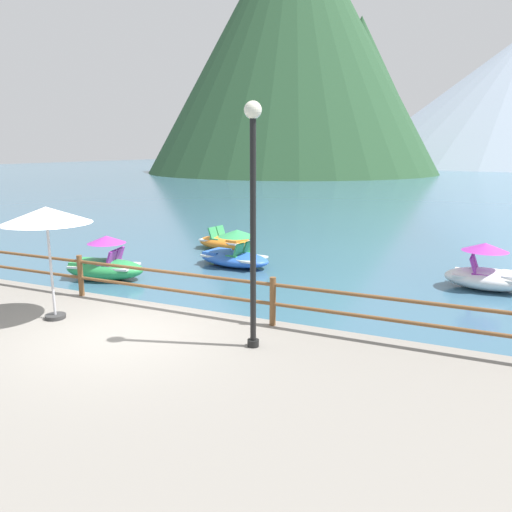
% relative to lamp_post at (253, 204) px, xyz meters
% --- Properties ---
extents(ground_plane, '(200.00, 200.00, 0.00)m').
position_rel_lamp_post_xyz_m(ground_plane, '(-2.47, 39.55, -2.84)').
color(ground_plane, '#38607A').
extents(promenade_dock, '(28.00, 8.00, 0.40)m').
position_rel_lamp_post_xyz_m(promenade_dock, '(-2.47, -2.65, -2.64)').
color(promenade_dock, gray).
rests_on(promenade_dock, ground).
extents(dock_railing, '(23.92, 0.12, 0.95)m').
position_rel_lamp_post_xyz_m(dock_railing, '(-2.47, 1.10, -1.86)').
color(dock_railing, brown).
rests_on(dock_railing, promenade_dock).
extents(lamp_post, '(0.28, 0.28, 4.05)m').
position_rel_lamp_post_xyz_m(lamp_post, '(0.00, 0.00, 0.00)').
color(lamp_post, black).
rests_on(lamp_post, promenade_dock).
extents(beach_umbrella, '(1.70, 1.70, 2.24)m').
position_rel_lamp_post_xyz_m(beach_umbrella, '(-4.20, -0.33, -0.39)').
color(beach_umbrella, '#B2B2B7').
rests_on(beach_umbrella, promenade_dock).
extents(pedal_boat_0, '(2.40, 1.51, 0.84)m').
position_rel_lamp_post_xyz_m(pedal_boat_0, '(-5.23, 8.88, -2.57)').
color(pedal_boat_0, orange).
rests_on(pedal_boat_0, ground).
extents(pedal_boat_1, '(2.22, 1.37, 1.26)m').
position_rel_lamp_post_xyz_m(pedal_boat_1, '(3.71, 7.03, -2.41)').
color(pedal_boat_1, white).
rests_on(pedal_boat_1, ground).
extents(pedal_boat_2, '(2.56, 1.62, 1.28)m').
position_rel_lamp_post_xyz_m(pedal_boat_2, '(-6.40, 3.65, -2.42)').
color(pedal_boat_2, green).
rests_on(pedal_boat_2, ground).
extents(pedal_boat_3, '(2.69, 1.67, 1.20)m').
position_rel_lamp_post_xyz_m(pedal_boat_3, '(-3.70, 6.64, -2.46)').
color(pedal_boat_3, blue).
rests_on(pedal_boat_3, ground).
extents(cliff_headland, '(44.95, 44.95, 39.55)m').
position_rel_lamp_post_xyz_m(cliff_headland, '(-22.84, 68.91, 15.72)').
color(cliff_headland, '#284C2D').
rests_on(cliff_headland, ground).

